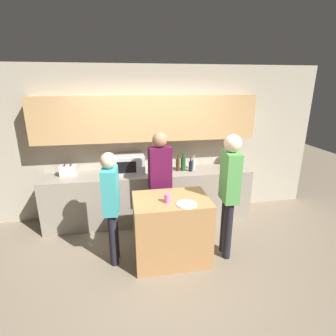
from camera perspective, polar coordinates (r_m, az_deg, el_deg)
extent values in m
plane|color=#7F705B|center=(3.80, -1.37, -21.00)|extent=(14.00, 14.00, 0.00)
cube|color=#B2A893|center=(4.79, -4.66, 5.41)|extent=(6.40, 0.08, 2.70)
cube|color=tan|center=(4.52, -4.56, 10.75)|extent=(3.74, 0.32, 0.75)
cube|color=gray|center=(4.75, -3.97, -6.13)|extent=(3.60, 0.62, 0.91)
cube|color=#B27F4C|center=(3.73, 0.69, -13.12)|extent=(1.01, 0.72, 0.92)
cube|color=#B7BABC|center=(4.58, -8.42, 0.90)|extent=(0.52, 0.38, 0.30)
cube|color=black|center=(4.40, -8.98, 0.13)|extent=(0.31, 0.01, 0.19)
cube|color=silver|center=(4.69, -20.92, -0.49)|extent=(0.26, 0.16, 0.18)
cube|color=black|center=(4.68, -21.64, 0.55)|extent=(0.02, 0.11, 0.01)
cube|color=black|center=(4.66, -20.44, 0.62)|extent=(0.02, 0.11, 0.01)
cylinder|color=silver|center=(5.03, 13.88, 0.90)|extent=(0.14, 0.14, 0.10)
cylinder|color=#38662D|center=(4.99, 13.99, 2.44)|extent=(0.01, 0.01, 0.18)
sphere|color=silver|center=(4.96, 14.12, 4.00)|extent=(0.13, 0.13, 0.13)
cylinder|color=silver|center=(4.71, 0.56, 1.07)|extent=(0.06, 0.06, 0.22)
cylinder|color=silver|center=(4.67, 0.57, 2.87)|extent=(0.02, 0.02, 0.09)
cylinder|color=#472814|center=(4.62, 2.13, 0.67)|extent=(0.07, 0.07, 0.21)
cylinder|color=#472814|center=(4.58, 2.15, 2.43)|extent=(0.02, 0.02, 0.08)
cylinder|color=#194723|center=(4.65, 3.30, 0.83)|extent=(0.09, 0.09, 0.23)
cylinder|color=#194723|center=(4.61, 3.33, 2.68)|extent=(0.03, 0.03, 0.09)
cylinder|color=black|center=(4.62, 4.94, 0.37)|extent=(0.07, 0.07, 0.18)
cylinder|color=black|center=(4.59, 4.98, 1.83)|extent=(0.02, 0.02, 0.07)
cylinder|color=silver|center=(4.74, 5.60, 0.87)|extent=(0.06, 0.06, 0.19)
cylinder|color=silver|center=(4.71, 5.65, 2.36)|extent=(0.02, 0.02, 0.07)
cylinder|color=white|center=(3.36, 4.06, -7.85)|extent=(0.26, 0.26, 0.01)
cylinder|color=#C467B8|center=(3.39, -0.14, -6.63)|extent=(0.08, 0.08, 0.11)
cylinder|color=black|center=(3.84, 12.93, -13.18)|extent=(0.11, 0.11, 0.86)
cylinder|color=black|center=(3.97, 12.19, -12.02)|extent=(0.11, 0.11, 0.86)
cube|color=#56A24F|center=(3.58, 13.38, -1.90)|extent=(0.21, 0.35, 0.68)
sphere|color=beige|center=(3.46, 13.92, 5.24)|extent=(0.23, 0.23, 0.23)
cylinder|color=black|center=(4.30, -0.61, -9.38)|extent=(0.11, 0.11, 0.83)
cylinder|color=black|center=(4.26, -2.72, -9.64)|extent=(0.11, 0.11, 0.83)
cube|color=#4C0E31|center=(3.99, -1.75, -0.03)|extent=(0.36, 0.22, 0.66)
sphere|color=#9E7051|center=(3.88, -1.81, 6.16)|extent=(0.22, 0.22, 0.22)
cylinder|color=black|center=(3.86, -11.57, -13.79)|extent=(0.11, 0.11, 0.76)
cylinder|color=black|center=(3.72, -11.83, -15.08)|extent=(0.11, 0.11, 0.76)
cube|color=teal|center=(3.48, -12.40, -4.83)|extent=(0.22, 0.36, 0.60)
sphere|color=beige|center=(3.34, -12.87, 1.60)|extent=(0.21, 0.21, 0.21)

